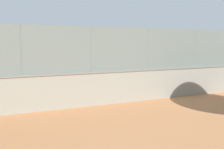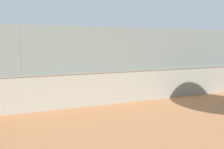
# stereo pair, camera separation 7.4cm
# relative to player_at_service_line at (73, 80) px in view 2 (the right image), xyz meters

# --- Properties ---
(ground_plane) EXTENTS (260.00, 260.00, 0.00)m
(ground_plane) POSITION_rel_player_at_service_line_xyz_m (-3.47, -8.68, -0.91)
(ground_plane) COLOR #B27247
(perimeter_wall) EXTENTS (30.10, 1.18, 1.67)m
(perimeter_wall) POSITION_rel_player_at_service_line_xyz_m (-4.88, 2.71, -0.07)
(perimeter_wall) COLOR gray
(perimeter_wall) RESTS_ON ground_plane
(fence_panel_on_wall) EXTENTS (29.56, 0.88, 2.19)m
(fence_panel_on_wall) POSITION_rel_player_at_service_line_xyz_m (-4.88, 2.71, 1.86)
(fence_panel_on_wall) COLOR slate
(fence_panel_on_wall) RESTS_ON perimeter_wall
(player_at_service_line) EXTENTS (0.69, 1.10, 1.56)m
(player_at_service_line) POSITION_rel_player_at_service_line_xyz_m (0.00, 0.00, 0.00)
(player_at_service_line) COLOR #B2B2B2
(player_at_service_line) RESTS_ON ground_plane
(player_crossing_court) EXTENTS (0.92, 0.94, 1.45)m
(player_crossing_court) POSITION_rel_player_at_service_line_xyz_m (-2.67, -0.81, -0.07)
(player_crossing_court) COLOR #591919
(player_crossing_court) RESTS_ON ground_plane
(sports_ball) EXTENTS (0.14, 0.14, 0.14)m
(sports_ball) POSITION_rel_player_at_service_line_xyz_m (-0.57, 2.22, -0.85)
(sports_ball) COLOR white
(sports_ball) RESTS_ON ground_plane
(spare_ball_by_wall) EXTENTS (0.13, 0.13, 0.13)m
(spare_ball_by_wall) POSITION_rel_player_at_service_line_xyz_m (2.17, 1.14, -0.85)
(spare_ball_by_wall) COLOR orange
(spare_ball_by_wall) RESTS_ON ground_plane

